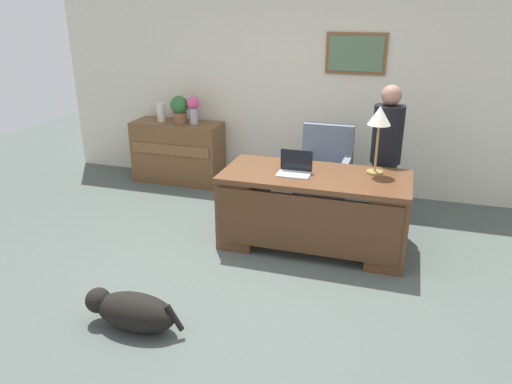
# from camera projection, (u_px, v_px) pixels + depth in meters

# --- Properties ---
(ground_plane) EXTENTS (12.00, 12.00, 0.00)m
(ground_plane) POSITION_uv_depth(u_px,v_px,m) (246.00, 280.00, 4.46)
(ground_plane) COLOR #4C5651
(back_wall) EXTENTS (7.00, 0.16, 2.70)m
(back_wall) POSITION_uv_depth(u_px,v_px,m) (309.00, 86.00, 6.28)
(back_wall) COLOR beige
(back_wall) RESTS_ON ground_plane
(desk) EXTENTS (1.84, 0.84, 0.78)m
(desk) POSITION_uv_depth(u_px,v_px,m) (313.00, 208.00, 4.93)
(desk) COLOR brown
(desk) RESTS_ON ground_plane
(credenza) EXTENTS (1.22, 0.50, 0.84)m
(credenza) POSITION_uv_depth(u_px,v_px,m) (178.00, 152.00, 6.79)
(credenza) COLOR brown
(credenza) RESTS_ON ground_plane
(armchair) EXTENTS (0.60, 0.59, 1.02)m
(armchair) POSITION_uv_depth(u_px,v_px,m) (324.00, 173.00, 5.82)
(armchair) COLOR slate
(armchair) RESTS_ON ground_plane
(person_standing) EXTENTS (0.32, 0.32, 1.58)m
(person_standing) POSITION_uv_depth(u_px,v_px,m) (385.00, 157.00, 5.24)
(person_standing) COLOR #262323
(person_standing) RESTS_ON ground_plane
(dog_lying) EXTENTS (0.83, 0.30, 0.30)m
(dog_lying) POSITION_uv_depth(u_px,v_px,m) (132.00, 311.00, 3.76)
(dog_lying) COLOR black
(dog_lying) RESTS_ON ground_plane
(laptop) EXTENTS (0.32, 0.22, 0.22)m
(laptop) POSITION_uv_depth(u_px,v_px,m) (295.00, 168.00, 4.82)
(laptop) COLOR #B2B5BA
(laptop) RESTS_ON desk
(desk_lamp) EXTENTS (0.22, 0.22, 0.67)m
(desk_lamp) POSITION_uv_depth(u_px,v_px,m) (379.00, 120.00, 4.65)
(desk_lamp) COLOR #9E8447
(desk_lamp) RESTS_ON desk
(vase_with_flowers) EXTENTS (0.17, 0.17, 0.36)m
(vase_with_flowers) POSITION_uv_depth(u_px,v_px,m) (193.00, 107.00, 6.49)
(vase_with_flowers) COLOR #B0B0BC
(vase_with_flowers) RESTS_ON credenza
(vase_empty) EXTENTS (0.11, 0.11, 0.25)m
(vase_empty) POSITION_uv_depth(u_px,v_px,m) (161.00, 112.00, 6.66)
(vase_empty) COLOR silver
(vase_empty) RESTS_ON credenza
(potted_plant) EXTENTS (0.24, 0.24, 0.36)m
(potted_plant) POSITION_uv_depth(u_px,v_px,m) (179.00, 108.00, 6.55)
(potted_plant) COLOR brown
(potted_plant) RESTS_ON credenza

